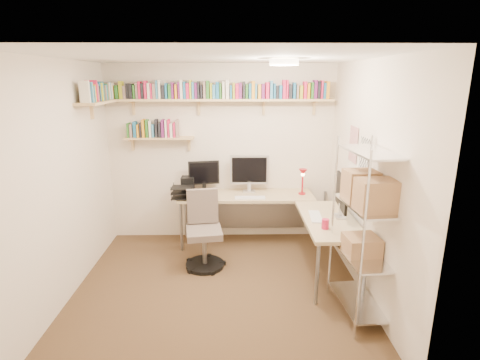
% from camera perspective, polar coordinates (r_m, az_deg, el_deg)
% --- Properties ---
extents(ground, '(3.20, 3.20, 0.00)m').
position_cam_1_polar(ground, '(4.43, -3.33, -16.07)').
color(ground, '#46321E').
rests_on(ground, ground).
extents(room_shell, '(3.24, 3.04, 2.52)m').
position_cam_1_polar(room_shell, '(3.86, -3.61, 3.96)').
color(room_shell, beige).
rests_on(room_shell, ground).
extents(wall_shelves, '(3.12, 1.09, 0.79)m').
position_cam_1_polar(wall_shelves, '(5.12, -7.80, 12.05)').
color(wall_shelves, '#DCB67C').
rests_on(wall_shelves, ground).
extents(corner_desk, '(2.24, 1.89, 1.26)m').
position_cam_1_polar(corner_desk, '(5.02, 2.55, -3.14)').
color(corner_desk, tan).
rests_on(corner_desk, ground).
extents(office_chair, '(0.51, 0.51, 0.97)m').
position_cam_1_polar(office_chair, '(4.75, -5.52, -8.34)').
color(office_chair, black).
rests_on(office_chair, ground).
extents(wire_rack, '(0.44, 0.79, 1.76)m').
position_cam_1_polar(wire_rack, '(3.71, 18.60, -4.64)').
color(wire_rack, silver).
rests_on(wire_rack, ground).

